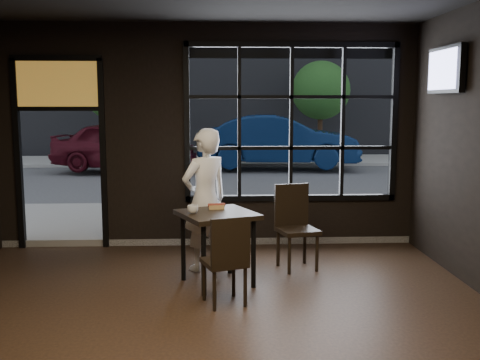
{
  "coord_description": "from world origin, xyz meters",
  "views": [
    {
      "loc": [
        0.09,
        -4.58,
        2.1
      ],
      "look_at": [
        0.4,
        2.2,
        1.15
      ],
      "focal_mm": 42.0,
      "sensor_mm": 36.0,
      "label": 1
    }
  ],
  "objects_px": {
    "cafe_table": "(218,248)",
    "navy_car": "(279,141)",
    "chair_near": "(224,259)",
    "man": "(205,200)"
  },
  "relations": [
    {
      "from": "navy_car",
      "to": "cafe_table",
      "type": "bearing_deg",
      "value": 174.55
    },
    {
      "from": "cafe_table",
      "to": "navy_car",
      "type": "height_order",
      "value": "navy_car"
    },
    {
      "from": "cafe_table",
      "to": "navy_car",
      "type": "relative_size",
      "value": 0.18
    },
    {
      "from": "cafe_table",
      "to": "chair_near",
      "type": "bearing_deg",
      "value": -108.58
    },
    {
      "from": "man",
      "to": "chair_near",
      "type": "bearing_deg",
      "value": 64.61
    },
    {
      "from": "chair_near",
      "to": "man",
      "type": "bearing_deg",
      "value": -99.14
    },
    {
      "from": "cafe_table",
      "to": "chair_near",
      "type": "distance_m",
      "value": 0.65
    },
    {
      "from": "man",
      "to": "navy_car",
      "type": "relative_size",
      "value": 0.37
    },
    {
      "from": "chair_near",
      "to": "navy_car",
      "type": "height_order",
      "value": "navy_car"
    },
    {
      "from": "chair_near",
      "to": "man",
      "type": "xyz_separation_m",
      "value": [
        -0.22,
        1.25,
        0.41
      ]
    }
  ]
}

